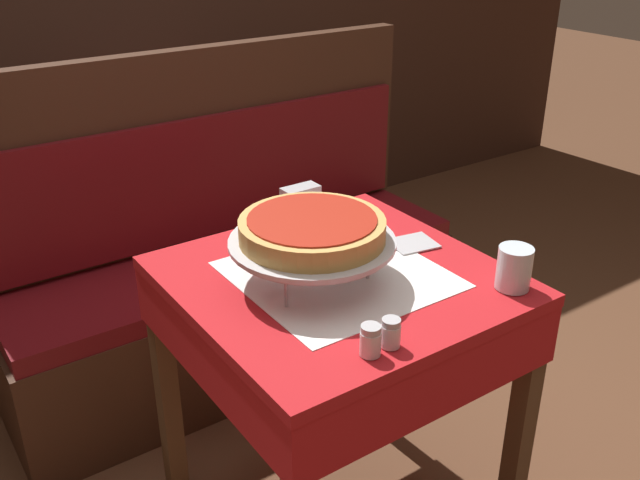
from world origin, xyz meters
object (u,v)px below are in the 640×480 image
(dining_table_rear, at_px, (181,147))
(pizza_server, at_px, (388,248))
(water_glass_near, at_px, (514,268))
(napkin_holder, at_px, (301,203))
(booth_bench, at_px, (233,282))
(condiment_caddy, at_px, (172,106))
(dining_table_front, at_px, (338,315))
(pepper_shaker, at_px, (391,333))
(salt_shaker, at_px, (370,340))
(pizza_pan_stand, at_px, (312,243))
(deep_dish_pizza, at_px, (312,229))

(dining_table_rear, bearing_deg, pizza_server, -93.09)
(water_glass_near, distance_m, napkin_holder, 0.60)
(dining_table_rear, relative_size, booth_bench, 0.47)
(water_glass_near, xyz_separation_m, condiment_caddy, (-0.06, 1.67, -0.01))
(booth_bench, xyz_separation_m, napkin_holder, (-0.02, -0.47, 0.46))
(dining_table_front, bearing_deg, pepper_shaker, -106.60)
(pizza_server, xyz_separation_m, napkin_holder, (-0.07, 0.28, 0.04))
(condiment_caddy, bearing_deg, dining_table_rear, 23.95)
(booth_bench, bearing_deg, napkin_holder, -92.48)
(booth_bench, xyz_separation_m, condiment_caddy, (0.10, 0.63, 0.46))
(dining_table_front, relative_size, napkin_holder, 7.47)
(dining_table_front, distance_m, napkin_holder, 0.36)
(water_glass_near, relative_size, salt_shaker, 1.54)
(pizza_pan_stand, height_order, napkin_holder, pizza_pan_stand)
(water_glass_near, bearing_deg, booth_bench, 98.64)
(napkin_holder, bearing_deg, pizza_server, -75.10)
(water_glass_near, relative_size, pepper_shaker, 1.63)
(pizza_pan_stand, relative_size, salt_shaker, 5.88)
(deep_dish_pizza, xyz_separation_m, salt_shaker, (-0.07, -0.30, -0.10))
(water_glass_near, bearing_deg, deep_dish_pizza, 141.29)
(dining_table_front, relative_size, pizza_server, 2.61)
(pizza_pan_stand, distance_m, deep_dish_pizza, 0.04)
(dining_table_rear, relative_size, salt_shaker, 11.79)
(pizza_pan_stand, xyz_separation_m, salt_shaker, (-0.07, -0.30, -0.06))
(pizza_server, bearing_deg, pizza_pan_stand, -174.34)
(pepper_shaker, bearing_deg, salt_shaker, 180.00)
(booth_bench, bearing_deg, pizza_pan_stand, -103.59)
(pizza_pan_stand, distance_m, napkin_holder, 0.35)
(napkin_holder, bearing_deg, dining_table_front, -108.03)
(pizza_server, bearing_deg, pepper_shaker, -128.94)
(pizza_server, relative_size, condiment_caddy, 1.55)
(dining_table_front, height_order, pepper_shaker, pepper_shaker)
(salt_shaker, xyz_separation_m, condiment_caddy, (0.36, 1.70, 0.01))
(pizza_pan_stand, relative_size, deep_dish_pizza, 1.15)
(pizza_server, distance_m, salt_shaker, 0.45)
(deep_dish_pizza, distance_m, pizza_server, 0.27)
(booth_bench, bearing_deg, water_glass_near, -81.36)
(salt_shaker, xyz_separation_m, pepper_shaker, (0.05, 0.00, -0.00))
(deep_dish_pizza, relative_size, pepper_shaker, 5.40)
(dining_table_rear, distance_m, booth_bench, 0.72)
(booth_bench, relative_size, pizza_server, 5.45)
(dining_table_front, bearing_deg, booth_bench, 81.16)
(pizza_pan_stand, distance_m, salt_shaker, 0.31)
(dining_table_front, xyz_separation_m, pepper_shaker, (-0.09, -0.29, 0.14))
(pizza_server, xyz_separation_m, pepper_shaker, (-0.26, -0.32, 0.03))
(pizza_server, relative_size, napkin_holder, 2.86)
(dining_table_rear, relative_size, pizza_pan_stand, 2.00)
(dining_table_front, xyz_separation_m, dining_table_rear, (0.25, 1.42, -0.02))
(pizza_pan_stand, relative_size, pizza_server, 1.29)
(booth_bench, xyz_separation_m, pizza_pan_stand, (-0.19, -0.77, 0.51))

